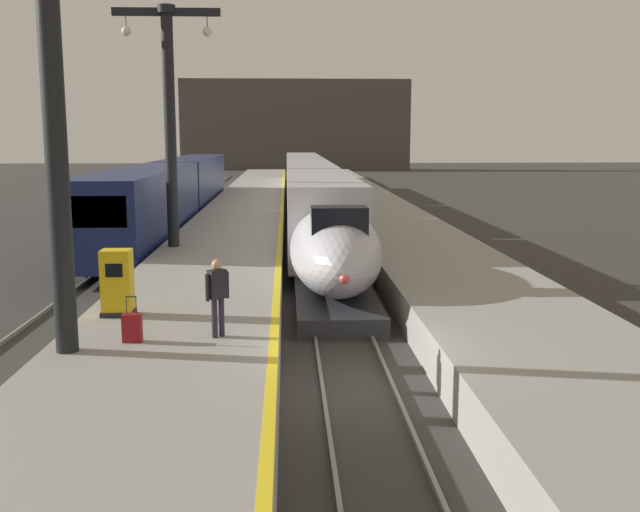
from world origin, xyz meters
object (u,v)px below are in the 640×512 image
rolling_suitcase (132,328)px  ticket_machine_yellow (117,285)px  station_column_mid (169,104)px  highspeed_train_main (310,189)px  station_column_near (53,43)px  passenger_near_edge (217,292)px  regional_train_adjacent (174,191)px

rolling_suitcase → ticket_machine_yellow: bearing=109.2°
station_column_mid → highspeed_train_main: bearing=71.8°
station_column_near → passenger_near_edge: station_column_near is taller
regional_train_adjacent → rolling_suitcase: size_ratio=37.27×
station_column_near → station_column_mid: station_column_near is taller
highspeed_train_main → ticket_machine_yellow: bearing=-100.8°
highspeed_train_main → regional_train_adjacent: (-8.10, -3.11, 0.18)m
highspeed_train_main → passenger_near_edge: size_ratio=34.07×
rolling_suitcase → passenger_near_edge: bearing=9.8°
station_column_near → rolling_suitcase: size_ratio=10.06×
passenger_near_edge → rolling_suitcase: 1.92m
station_column_mid → passenger_near_edge: station_column_mid is taller
regional_train_adjacent → rolling_suitcase: regional_train_adjacent is taller
station_column_mid → regional_train_adjacent: bearing=98.4°
rolling_suitcase → highspeed_train_main: bearing=81.4°
station_column_mid → rolling_suitcase: bearing=-85.1°
ticket_machine_yellow → station_column_mid: bearing=91.8°
rolling_suitcase → regional_train_adjacent: bearing=96.8°
regional_train_adjacent → ticket_machine_yellow: (2.55, -25.99, -0.34)m
station_column_near → ticket_machine_yellow: 6.05m
highspeed_train_main → ticket_machine_yellow: highspeed_train_main is taller
regional_train_adjacent → station_column_near: size_ratio=3.71×
passenger_near_edge → ticket_machine_yellow: bearing=141.6°
regional_train_adjacent → highspeed_train_main: bearing=21.0°
station_column_mid → ticket_machine_yellow: 12.10m
ticket_machine_yellow → highspeed_train_main: bearing=79.2°
station_column_mid → passenger_near_edge: (2.93, -13.18, -4.47)m
ticket_machine_yellow → rolling_suitcase: bearing=-70.8°
highspeed_train_main → station_column_mid: size_ratio=6.35×
station_column_near → ticket_machine_yellow: size_ratio=6.17×
highspeed_train_main → regional_train_adjacent: 8.68m
passenger_near_edge → station_column_near: bearing=-162.0°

